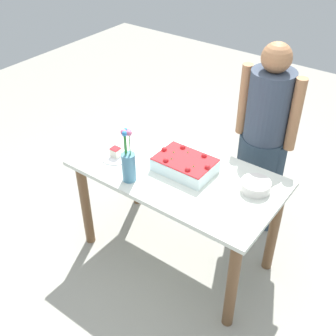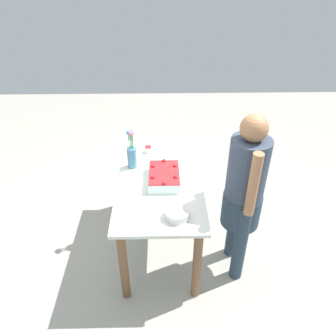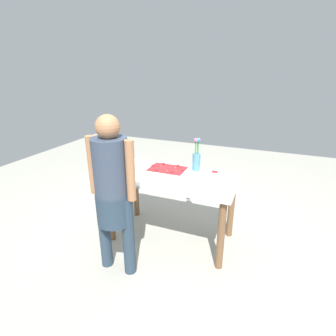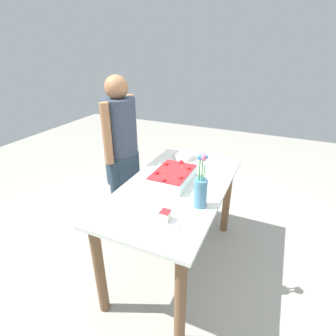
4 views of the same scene
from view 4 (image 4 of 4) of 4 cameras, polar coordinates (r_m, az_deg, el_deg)
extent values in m
plane|color=#9E9C91|center=(2.42, 1.43, -19.71)|extent=(8.00, 8.00, 0.00)
cube|color=silver|center=(1.96, 1.67, -4.12)|extent=(1.37, 0.72, 0.03)
cylinder|color=brown|center=(1.70, 2.69, -27.08)|extent=(0.07, 0.07, 0.73)
cylinder|color=brown|center=(2.60, 12.68, -6.55)|extent=(0.07, 0.07, 0.73)
cylinder|color=brown|center=(1.91, -14.69, -20.73)|extent=(0.07, 0.07, 0.73)
cylinder|color=brown|center=(2.73, 0.91, -4.11)|extent=(0.07, 0.07, 0.73)
cube|color=white|center=(1.97, 1.02, -2.00)|extent=(0.38, 0.26, 0.08)
cube|color=red|center=(1.95, 1.03, -0.80)|extent=(0.37, 0.25, 0.01)
sphere|color=red|center=(2.09, 2.83, 1.26)|extent=(0.04, 0.04, 0.04)
sphere|color=red|center=(2.05, -0.46, 0.83)|extent=(0.04, 0.04, 0.04)
sphere|color=red|center=(1.92, -2.52, -1.07)|extent=(0.04, 0.04, 0.04)
sphere|color=red|center=(1.81, -1.03, -2.69)|extent=(0.04, 0.04, 0.04)
sphere|color=red|center=(1.85, 2.70, -2.13)|extent=(0.04, 0.04, 0.04)
sphere|color=red|center=(1.99, 4.47, -0.09)|extent=(0.04, 0.04, 0.04)
cone|color=#2D8438|center=(1.96, -1.13, -0.58)|extent=(0.02, 0.02, 0.02)
cone|color=#2D8438|center=(2.02, 2.96, 0.22)|extent=(0.02, 0.02, 0.02)
cone|color=#2D8438|center=(1.88, 1.73, -1.78)|extent=(0.02, 0.02, 0.02)
cone|color=#2D8438|center=(1.87, -0.62, -1.80)|extent=(0.02, 0.02, 0.02)
cylinder|color=white|center=(1.58, -0.59, -11.38)|extent=(0.20, 0.20, 0.01)
cube|color=white|center=(1.56, -0.60, -10.41)|extent=(0.06, 0.06, 0.06)
cube|color=red|center=(1.54, -0.60, -9.45)|extent=(0.06, 0.06, 0.01)
cube|color=silver|center=(1.65, -10.83, -10.30)|extent=(0.19, 0.12, 0.00)
cylinder|color=teal|center=(1.68, 7.05, -5.44)|extent=(0.09, 0.09, 0.19)
cylinder|color=#2D8438|center=(1.61, 7.45, 0.18)|extent=(0.01, 0.01, 0.16)
sphere|color=#D56A96|center=(1.58, 7.61, 2.72)|extent=(0.04, 0.04, 0.04)
cylinder|color=#2D8438|center=(1.61, 6.87, 0.09)|extent=(0.01, 0.01, 0.16)
sphere|color=pink|center=(1.57, 7.01, 2.65)|extent=(0.03, 0.03, 0.03)
cylinder|color=#2D8438|center=(1.59, 6.95, -0.25)|extent=(0.01, 0.01, 0.16)
sphere|color=#2F78BA|center=(1.55, 7.10, 2.33)|extent=(0.04, 0.04, 0.04)
cylinder|color=#2D8438|center=(1.58, 7.51, -0.35)|extent=(0.01, 0.01, 0.16)
sphere|color=pink|center=(1.55, 7.67, 2.24)|extent=(0.04, 0.04, 0.04)
cylinder|color=#2D8438|center=(1.59, 7.97, -0.18)|extent=(0.01, 0.01, 0.16)
sphere|color=#2F7DC3|center=(1.56, 8.14, 2.39)|extent=(0.03, 0.03, 0.03)
cylinder|color=silver|center=(2.40, 3.34, 2.81)|extent=(0.18, 0.18, 0.06)
cylinder|color=#283949|center=(2.55, -10.95, -6.42)|extent=(0.11, 0.11, 0.78)
cylinder|color=#283949|center=(2.73, -7.91, -3.83)|extent=(0.11, 0.11, 0.78)
cylinder|color=#283949|center=(2.51, -9.81, 0.23)|extent=(0.31, 0.31, 0.28)
cylinder|color=#364153|center=(2.38, -10.49, 8.53)|extent=(0.30, 0.30, 0.52)
sphere|color=#A6714B|center=(2.30, -11.20, 16.88)|extent=(0.20, 0.20, 0.20)
cylinder|color=#A6714B|center=(2.23, -13.16, 7.17)|extent=(0.08, 0.08, 0.52)
cylinder|color=#A6714B|center=(2.53, -8.11, 9.72)|extent=(0.08, 0.08, 0.52)
camera|label=1|loc=(3.13, 53.75, 28.98)|focal=45.00mm
camera|label=2|loc=(4.00, 17.18, 34.69)|focal=35.00mm
camera|label=3|loc=(3.09, -57.31, 16.46)|focal=28.00mm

